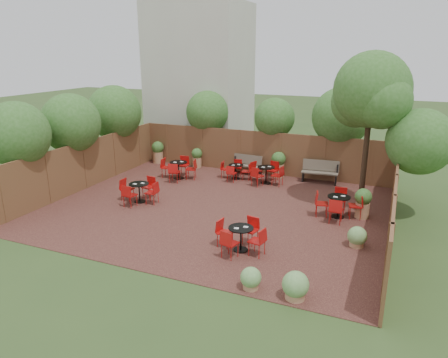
% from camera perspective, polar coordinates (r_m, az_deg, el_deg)
% --- Properties ---
extents(ground, '(80.00, 80.00, 0.00)m').
position_cam_1_polar(ground, '(15.43, -1.08, -4.01)').
color(ground, '#354F23').
rests_on(ground, ground).
extents(courtyard_paving, '(12.00, 10.00, 0.02)m').
position_cam_1_polar(courtyard_paving, '(15.43, -1.08, -3.98)').
color(courtyard_paving, '#381A17').
rests_on(courtyard_paving, ground).
extents(fence_back, '(12.00, 0.08, 2.00)m').
position_cam_1_polar(fence_back, '(19.60, 4.86, 3.64)').
color(fence_back, brown).
rests_on(fence_back, ground).
extents(fence_left, '(0.08, 10.00, 2.00)m').
position_cam_1_polar(fence_left, '(18.29, -18.55, 1.79)').
color(fence_left, brown).
rests_on(fence_left, ground).
extents(fence_right, '(0.08, 10.00, 2.00)m').
position_cam_1_polar(fence_right, '(13.91, 22.15, -3.38)').
color(fence_right, brown).
rests_on(fence_right, ground).
extents(neighbour_building, '(5.00, 4.00, 8.00)m').
position_cam_1_polar(neighbour_building, '(23.59, -3.29, 13.36)').
color(neighbour_building, beige).
rests_on(neighbour_building, ground).
extents(overhang_foliage, '(15.60, 10.78, 2.59)m').
position_cam_1_polar(overhang_foliage, '(17.85, -3.81, 7.92)').
color(overhang_foliage, '#316220').
rests_on(overhang_foliage, ground).
extents(courtyard_tree, '(2.80, 2.70, 5.59)m').
position_cam_1_polar(courtyard_tree, '(15.64, 19.51, 10.82)').
color(courtyard_tree, black).
rests_on(courtyard_tree, courtyard_paving).
extents(park_bench_left, '(1.45, 0.57, 0.88)m').
position_cam_1_polar(park_bench_left, '(19.53, 3.17, 2.03)').
color(park_bench_left, brown).
rests_on(park_bench_left, courtyard_paving).
extents(park_bench_right, '(1.61, 0.64, 0.97)m').
position_cam_1_polar(park_bench_right, '(18.70, 13.02, 1.05)').
color(park_bench_right, brown).
rests_on(park_bench_right, courtyard_paving).
extents(bistro_tables, '(8.92, 7.94, 0.89)m').
position_cam_1_polar(bistro_tables, '(16.26, 0.91, -1.20)').
color(bistro_tables, black).
rests_on(bistro_tables, courtyard_paving).
extents(planters, '(11.00, 4.18, 1.17)m').
position_cam_1_polar(planters, '(18.85, 2.18, 1.91)').
color(planters, '#AB7C55').
rests_on(planters, courtyard_paving).
extents(low_shrubs, '(2.67, 3.99, 0.69)m').
position_cam_1_polar(low_shrubs, '(11.05, 11.43, -11.64)').
color(low_shrubs, '#AB7C55').
rests_on(low_shrubs, courtyard_paving).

